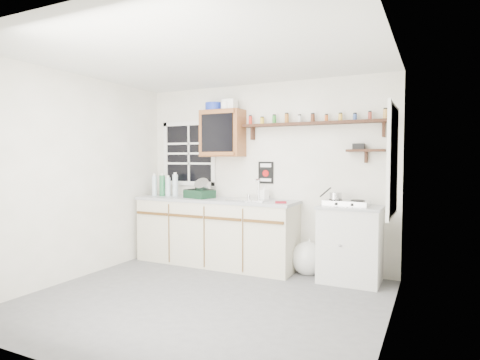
% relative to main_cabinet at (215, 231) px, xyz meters
% --- Properties ---
extents(room, '(3.64, 3.24, 2.54)m').
position_rel_main_cabinet_xyz_m(room, '(0.58, -1.30, 0.79)').
color(room, '#545356').
rests_on(room, ground).
extents(main_cabinet, '(2.31, 0.63, 0.92)m').
position_rel_main_cabinet_xyz_m(main_cabinet, '(0.00, 0.00, 0.00)').
color(main_cabinet, beige).
rests_on(main_cabinet, floor).
extents(right_cabinet, '(0.73, 0.57, 0.91)m').
position_rel_main_cabinet_xyz_m(right_cabinet, '(1.83, 0.03, -0.01)').
color(right_cabinet, silver).
rests_on(right_cabinet, floor).
extents(sink, '(0.52, 0.44, 0.29)m').
position_rel_main_cabinet_xyz_m(sink, '(0.54, 0.01, 0.47)').
color(sink, '#BCBCC1').
rests_on(sink, main_cabinet).
extents(upper_cabinet, '(0.60, 0.32, 0.65)m').
position_rel_main_cabinet_xyz_m(upper_cabinet, '(0.03, 0.14, 1.36)').
color(upper_cabinet, brown).
rests_on(upper_cabinet, wall_back).
extents(upper_cabinet_clutter, '(0.47, 0.24, 0.14)m').
position_rel_main_cabinet_xyz_m(upper_cabinet_clutter, '(0.00, 0.14, 1.75)').
color(upper_cabinet_clutter, '#182EA0').
rests_on(upper_cabinet_clutter, upper_cabinet).
extents(spice_shelf, '(1.91, 0.18, 0.34)m').
position_rel_main_cabinet_xyz_m(spice_shelf, '(1.30, 0.21, 1.47)').
color(spice_shelf, black).
rests_on(spice_shelf, wall_back).
extents(secondary_shelf, '(0.45, 0.16, 0.24)m').
position_rel_main_cabinet_xyz_m(secondary_shelf, '(1.94, 0.22, 1.12)').
color(secondary_shelf, black).
rests_on(secondary_shelf, wall_back).
extents(warning_sign, '(0.22, 0.02, 0.30)m').
position_rel_main_cabinet_xyz_m(warning_sign, '(0.63, 0.29, 0.82)').
color(warning_sign, black).
rests_on(warning_sign, wall_back).
extents(window_back, '(0.93, 0.03, 0.98)m').
position_rel_main_cabinet_xyz_m(window_back, '(-0.62, 0.29, 1.09)').
color(window_back, black).
rests_on(window_back, wall_back).
extents(window_right, '(0.03, 0.78, 1.08)m').
position_rel_main_cabinet_xyz_m(window_right, '(2.37, -0.75, 0.99)').
color(window_right, black).
rests_on(window_right, wall_back).
extents(water_bottles, '(0.39, 0.16, 0.35)m').
position_rel_main_cabinet_xyz_m(water_bottles, '(-0.85, 0.01, 0.61)').
color(water_bottles, silver).
rests_on(water_bottles, main_cabinet).
extents(dish_rack, '(0.43, 0.37, 0.28)m').
position_rel_main_cabinet_xyz_m(dish_rack, '(-0.23, -0.02, 0.55)').
color(dish_rack, black).
rests_on(dish_rack, main_cabinet).
extents(soap_bottle, '(0.12, 0.12, 0.20)m').
position_rel_main_cabinet_xyz_m(soap_bottle, '(0.68, 0.12, 0.56)').
color(soap_bottle, silver).
rests_on(soap_bottle, main_cabinet).
extents(rag, '(0.17, 0.16, 0.02)m').
position_rel_main_cabinet_xyz_m(rag, '(1.01, -0.14, 0.47)').
color(rag, maroon).
rests_on(rag, main_cabinet).
extents(hotplate, '(0.53, 0.30, 0.08)m').
position_rel_main_cabinet_xyz_m(hotplate, '(1.79, 0.01, 0.48)').
color(hotplate, '#BCBCC1').
rests_on(hotplate, right_cabinet).
extents(saucepan, '(0.32, 0.26, 0.15)m').
position_rel_main_cabinet_xyz_m(saucepan, '(1.65, 0.01, 0.56)').
color(saucepan, '#BCBCC1').
rests_on(saucepan, hotplate).
extents(trash_bag, '(0.42, 0.38, 0.48)m').
position_rel_main_cabinet_xyz_m(trash_bag, '(1.29, 0.10, -0.26)').
color(trash_bag, silver).
rests_on(trash_bag, floor).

